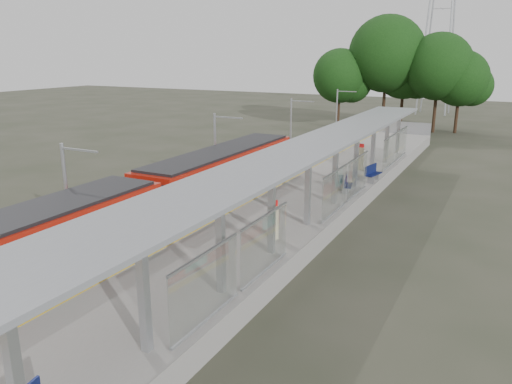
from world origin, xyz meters
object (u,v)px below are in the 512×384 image
bench_mid (347,184)px  litter_bin (339,182)px  bench_far (372,173)px  info_pillar_near (274,222)px  info_pillar_far (361,158)px  train (144,208)px

bench_mid → litter_bin: 0.63m
bench_far → info_pillar_near: bearing=-84.5°
info_pillar_far → litter_bin: size_ratio=1.98×
bench_mid → info_pillar_far: (-0.94, 6.12, 0.33)m
info_pillar_near → info_pillar_far: (-0.41, 15.20, 0.02)m
info_pillar_far → info_pillar_near: bearing=-89.0°
train → bench_mid: 12.61m
train → litter_bin: (5.87, 11.07, -0.58)m
info_pillar_near → bench_far: bearing=99.6°
litter_bin → info_pillar_far: bearing=93.5°
bench_mid → info_pillar_far: 6.20m
bench_far → litter_bin: bench_far is taller
train → bench_mid: train is taller
bench_mid → litter_bin: size_ratio=1.47×
bench_far → info_pillar_far: info_pillar_far is taller
info_pillar_near → litter_bin: size_ratio=1.93×
bench_far → info_pillar_far: (-1.60, 2.94, 0.24)m
bench_far → litter_bin: 3.18m
bench_far → litter_bin: size_ratio=1.74×
bench_mid → bench_far: size_ratio=0.85×
bench_mid → info_pillar_far: info_pillar_far is taller
bench_far → info_pillar_far: size_ratio=0.88×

